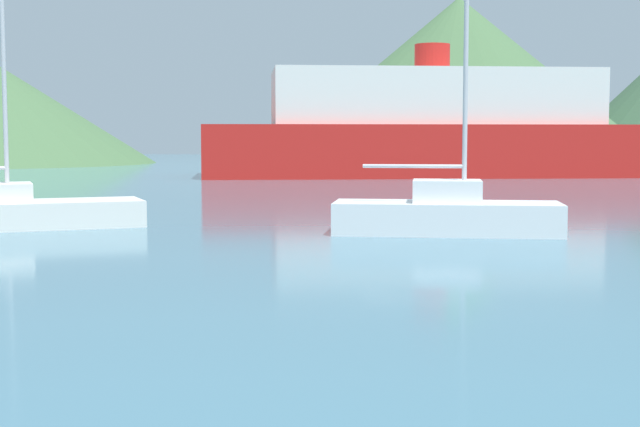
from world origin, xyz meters
name	(u,v)px	position (x,y,z in m)	size (l,w,h in m)	color
sailboat_outer	(447,213)	(2.00, 22.15, 0.52)	(5.73, 2.15, 7.11)	white
ferry_distant	(431,130)	(3.03, 55.39, 2.85)	(29.02, 13.22, 8.08)	red
hill_central	(458,80)	(6.68, 83.76, 7.62)	(36.74, 36.74, 15.23)	#476B42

